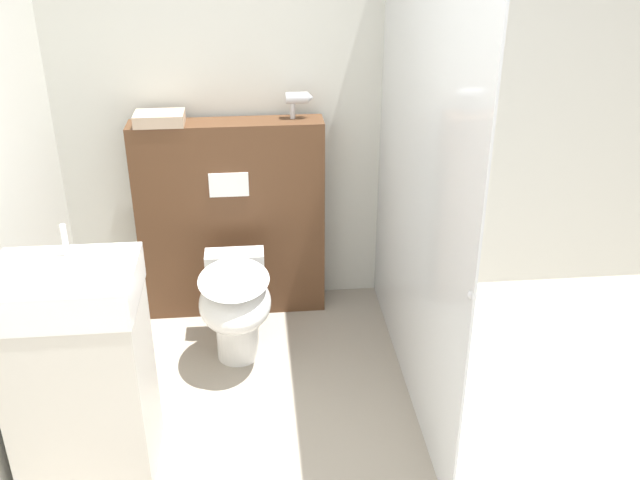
{
  "coord_description": "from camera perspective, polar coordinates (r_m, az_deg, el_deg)",
  "views": [
    {
      "loc": [
        -0.21,
        -1.93,
        2.34
      ],
      "look_at": [
        0.1,
        1.22,
        0.77
      ],
      "focal_mm": 40.0,
      "sensor_mm": 36.0,
      "label": 1
    }
  ],
  "objects": [
    {
      "name": "folded_towel",
      "position": [
        4.0,
        -12.73,
        9.47
      ],
      "size": [
        0.27,
        0.18,
        0.07
      ],
      "color": "tan",
      "rests_on": "partition_panel"
    },
    {
      "name": "partition_panel",
      "position": [
        4.2,
        -7.08,
        1.63
      ],
      "size": [
        1.08,
        0.21,
        1.19
      ],
      "color": "#51331E",
      "rests_on": "ground_plane"
    },
    {
      "name": "sink_vanity",
      "position": [
        3.22,
        -18.64,
        -10.04
      ],
      "size": [
        0.57,
        0.44,
        1.14
      ],
      "color": "beige",
      "rests_on": "ground_plane"
    },
    {
      "name": "hair_drier",
      "position": [
        3.99,
        -1.76,
        11.2
      ],
      "size": [
        0.15,
        0.06,
        0.15
      ],
      "color": "#B7B7BC",
      "rests_on": "partition_panel"
    },
    {
      "name": "wall_back",
      "position": [
        4.14,
        -2.51,
        11.11
      ],
      "size": [
        8.0,
        0.06,
        2.5
      ],
      "color": "silver",
      "rests_on": "ground_plane"
    },
    {
      "name": "shower_glass",
      "position": [
        3.35,
        7.73,
        4.21
      ],
      "size": [
        0.04,
        1.88,
        2.17
      ],
      "color": "silver",
      "rests_on": "ground_plane"
    },
    {
      "name": "toilet",
      "position": [
        3.82,
        -6.77,
        -5.09
      ],
      "size": [
        0.38,
        0.61,
        0.55
      ],
      "color": "white",
      "rests_on": "ground_plane"
    }
  ]
}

